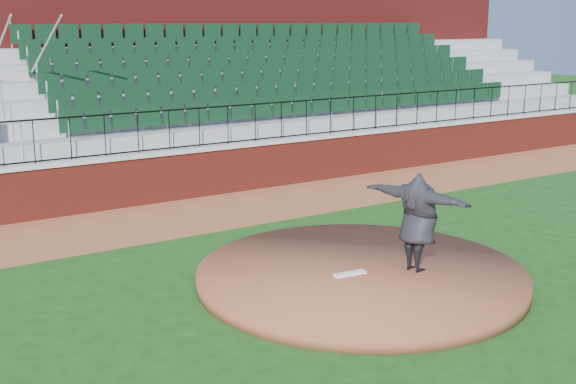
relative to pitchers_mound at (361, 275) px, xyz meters
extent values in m
plane|color=#164213|center=(-0.31, 0.38, -0.12)|extent=(90.00, 90.00, 0.00)
cube|color=brown|center=(-0.31, 5.78, -0.12)|extent=(34.00, 3.20, 0.01)
cube|color=maroon|center=(-0.31, 7.38, 0.47)|extent=(34.00, 0.35, 1.20)
cube|color=#B7B7B7|center=(-0.31, 7.38, 1.12)|extent=(34.00, 0.45, 0.10)
cube|color=maroon|center=(-0.31, 12.91, 2.62)|extent=(34.00, 0.50, 5.50)
cylinder|color=brown|center=(0.00, 0.00, 0.00)|extent=(5.76, 5.76, 0.25)
cube|color=white|center=(-0.35, -0.15, 0.14)|extent=(0.60, 0.21, 0.04)
imported|color=black|center=(0.77, -0.57, 0.99)|extent=(1.00, 2.21, 1.74)
camera|label=1|loc=(-7.69, -9.59, 4.40)|focal=45.87mm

